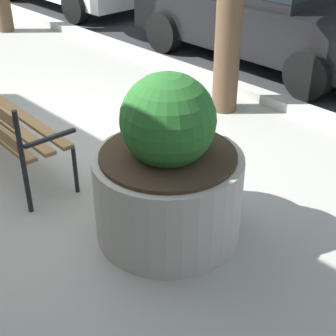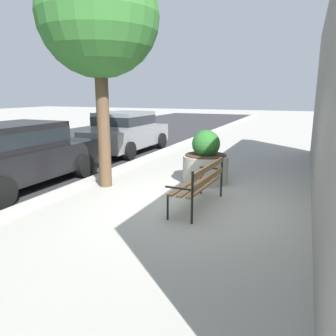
% 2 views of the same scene
% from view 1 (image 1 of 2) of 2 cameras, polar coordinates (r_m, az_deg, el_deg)
% --- Properties ---
extents(ground_plane, '(80.00, 80.00, 0.00)m').
position_cam_1_polar(ground_plane, '(5.34, -15.04, 1.01)').
color(ground_plane, '#9E9B93').
extents(curb_stone, '(60.00, 0.20, 0.12)m').
position_cam_1_polar(curb_stone, '(6.98, 5.90, 9.69)').
color(curb_stone, '#B2AFA8').
rests_on(curb_stone, ground).
extents(concrete_planter, '(1.16, 1.16, 1.35)m').
position_cam_1_polar(concrete_planter, '(3.86, 0.00, -0.87)').
color(concrete_planter, '#A8A399').
rests_on(concrete_planter, ground).
extents(parked_car_black, '(4.11, 1.94, 1.56)m').
position_cam_1_polar(parked_car_black, '(7.96, 10.89, 17.84)').
color(parked_car_black, black).
rests_on(parked_car_black, ground).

